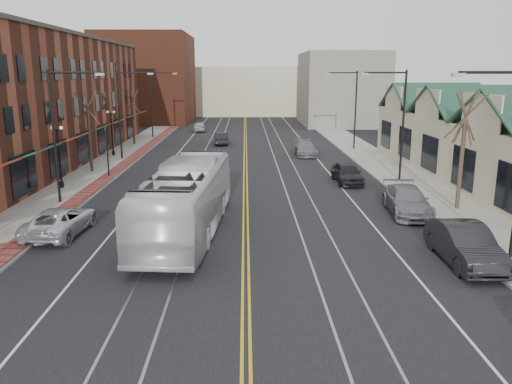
{
  "coord_description": "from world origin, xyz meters",
  "views": [
    {
      "loc": [
        0.01,
        -14.18,
        7.93
      ],
      "look_at": [
        0.54,
        10.6,
        2.0
      ],
      "focal_mm": 35.0,
      "sensor_mm": 36.0,
      "label": 1
    }
  ],
  "objects_px": {
    "transit_bus": "(187,199)",
    "parked_car_c": "(407,201)",
    "parked_car_d": "(347,173)",
    "parked_car_b": "(465,244)",
    "parked_suv": "(60,221)"
  },
  "relations": [
    {
      "from": "transit_bus",
      "to": "parked_car_c",
      "type": "height_order",
      "value": "transit_bus"
    },
    {
      "from": "parked_car_c",
      "to": "parked_car_d",
      "type": "xyz_separation_m",
      "value": [
        -1.8,
        8.29,
        -0.01
      ]
    },
    {
      "from": "parked_car_b",
      "to": "parked_car_d",
      "type": "height_order",
      "value": "parked_car_b"
    },
    {
      "from": "transit_bus",
      "to": "parked_car_b",
      "type": "xyz_separation_m",
      "value": [
        12.25,
        -4.4,
        -0.92
      ]
    },
    {
      "from": "parked_car_b",
      "to": "parked_car_d",
      "type": "relative_size",
      "value": 1.15
    },
    {
      "from": "parked_car_b",
      "to": "parked_car_c",
      "type": "xyz_separation_m",
      "value": [
        0.0,
        7.7,
        -0.07
      ]
    },
    {
      "from": "parked_suv",
      "to": "parked_car_c",
      "type": "bearing_deg",
      "value": -165.83
    },
    {
      "from": "parked_suv",
      "to": "parked_car_c",
      "type": "distance_m",
      "value": 18.91
    },
    {
      "from": "parked_car_b",
      "to": "parked_suv",
      "type": "bearing_deg",
      "value": 167.71
    },
    {
      "from": "transit_bus",
      "to": "parked_car_d",
      "type": "bearing_deg",
      "value": -127.43
    },
    {
      "from": "transit_bus",
      "to": "parked_car_d",
      "type": "distance_m",
      "value": 15.63
    },
    {
      "from": "parked_car_c",
      "to": "parked_car_b",
      "type": "bearing_deg",
      "value": -85.03
    },
    {
      "from": "parked_suv",
      "to": "parked_car_b",
      "type": "bearing_deg",
      "value": 170.81
    },
    {
      "from": "parked_suv",
      "to": "transit_bus",
      "type": "bearing_deg",
      "value": -175.35
    },
    {
      "from": "parked_car_b",
      "to": "parked_car_d",
      "type": "bearing_deg",
      "value": 97.19
    }
  ]
}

